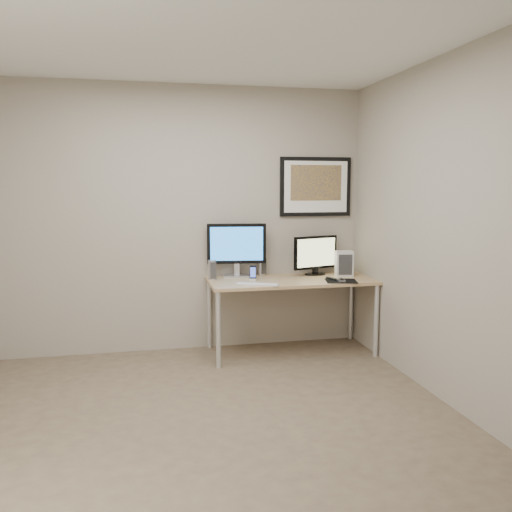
{
  "coord_description": "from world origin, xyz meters",
  "views": [
    {
      "loc": [
        -0.44,
        -3.64,
        1.63
      ],
      "look_at": [
        0.6,
        1.1,
        1.0
      ],
      "focal_mm": 38.0,
      "sensor_mm": 36.0,
      "label": 1
    }
  ],
  "objects_px": {
    "speaker_left": "(212,270)",
    "phone_dock": "(253,273)",
    "speaker_right": "(262,266)",
    "fan_unit": "(344,264)",
    "framed_art": "(316,187)",
    "monitor_tv": "(315,254)",
    "desk": "(291,286)",
    "keyboard": "(257,284)",
    "monitor_large": "(237,248)"
  },
  "relations": [
    {
      "from": "framed_art",
      "to": "keyboard",
      "type": "bearing_deg",
      "value": -142.28
    },
    {
      "from": "fan_unit",
      "to": "phone_dock",
      "type": "bearing_deg",
      "value": -169.75
    },
    {
      "from": "speaker_left",
      "to": "phone_dock",
      "type": "distance_m",
      "value": 0.4
    },
    {
      "from": "speaker_right",
      "to": "fan_unit",
      "type": "height_order",
      "value": "fan_unit"
    },
    {
      "from": "speaker_left",
      "to": "monitor_large",
      "type": "bearing_deg",
      "value": 14.48
    },
    {
      "from": "monitor_tv",
      "to": "speaker_left",
      "type": "xyz_separation_m",
      "value": [
        -1.06,
        -0.05,
        -0.12
      ]
    },
    {
      "from": "speaker_right",
      "to": "phone_dock",
      "type": "xyz_separation_m",
      "value": [
        -0.15,
        -0.28,
        -0.02
      ]
    },
    {
      "from": "monitor_large",
      "to": "phone_dock",
      "type": "height_order",
      "value": "monitor_large"
    },
    {
      "from": "monitor_large",
      "to": "monitor_tv",
      "type": "relative_size",
      "value": 1.18
    },
    {
      "from": "desk",
      "to": "framed_art",
      "type": "height_order",
      "value": "framed_art"
    },
    {
      "from": "framed_art",
      "to": "speaker_left",
      "type": "xyz_separation_m",
      "value": [
        -1.1,
        -0.2,
        -0.8
      ]
    },
    {
      "from": "speaker_right",
      "to": "fan_unit",
      "type": "bearing_deg",
      "value": -38.37
    },
    {
      "from": "framed_art",
      "to": "phone_dock",
      "type": "height_order",
      "value": "framed_art"
    },
    {
      "from": "speaker_right",
      "to": "phone_dock",
      "type": "distance_m",
      "value": 0.32
    },
    {
      "from": "fan_unit",
      "to": "monitor_large",
      "type": "bearing_deg",
      "value": 178.19
    },
    {
      "from": "monitor_tv",
      "to": "framed_art",
      "type": "bearing_deg",
      "value": 57.41
    },
    {
      "from": "keyboard",
      "to": "desk",
      "type": "bearing_deg",
      "value": 55.56
    },
    {
      "from": "speaker_right",
      "to": "monitor_tv",
      "type": "bearing_deg",
      "value": -32.23
    },
    {
      "from": "monitor_tv",
      "to": "speaker_right",
      "type": "bearing_deg",
      "value": 149.85
    },
    {
      "from": "keyboard",
      "to": "fan_unit",
      "type": "relative_size",
      "value": 1.55
    },
    {
      "from": "speaker_right",
      "to": "fan_unit",
      "type": "distance_m",
      "value": 0.83
    },
    {
      "from": "speaker_left",
      "to": "speaker_right",
      "type": "relative_size",
      "value": 1.01
    },
    {
      "from": "speaker_left",
      "to": "speaker_right",
      "type": "distance_m",
      "value": 0.56
    },
    {
      "from": "desk",
      "to": "speaker_right",
      "type": "height_order",
      "value": "speaker_right"
    },
    {
      "from": "keyboard",
      "to": "fan_unit",
      "type": "distance_m",
      "value": 0.99
    },
    {
      "from": "monitor_large",
      "to": "keyboard",
      "type": "bearing_deg",
      "value": -70.55
    },
    {
      "from": "monitor_tv",
      "to": "keyboard",
      "type": "relative_size",
      "value": 1.23
    },
    {
      "from": "fan_unit",
      "to": "speaker_left",
      "type": "bearing_deg",
      "value": -174.59
    },
    {
      "from": "monitor_large",
      "to": "phone_dock",
      "type": "distance_m",
      "value": 0.34
    },
    {
      "from": "keyboard",
      "to": "fan_unit",
      "type": "height_order",
      "value": "fan_unit"
    },
    {
      "from": "framed_art",
      "to": "speaker_right",
      "type": "bearing_deg",
      "value": -177.02
    },
    {
      "from": "desk",
      "to": "keyboard",
      "type": "relative_size",
      "value": 4.01
    },
    {
      "from": "framed_art",
      "to": "fan_unit",
      "type": "xyz_separation_m",
      "value": [
        0.21,
        -0.3,
        -0.76
      ]
    },
    {
      "from": "framed_art",
      "to": "speaker_right",
      "type": "distance_m",
      "value": 0.98
    },
    {
      "from": "phone_dock",
      "to": "fan_unit",
      "type": "bearing_deg",
      "value": 18.47
    },
    {
      "from": "desk",
      "to": "phone_dock",
      "type": "bearing_deg",
      "value": 176.46
    },
    {
      "from": "speaker_right",
      "to": "speaker_left",
      "type": "bearing_deg",
      "value": 178.55
    },
    {
      "from": "desk",
      "to": "speaker_left",
      "type": "height_order",
      "value": "speaker_left"
    },
    {
      "from": "keyboard",
      "to": "monitor_tv",
      "type": "bearing_deg",
      "value": 55.07
    },
    {
      "from": "monitor_large",
      "to": "speaker_left",
      "type": "xyz_separation_m",
      "value": [
        -0.26,
        -0.12,
        -0.2
      ]
    },
    {
      "from": "speaker_right",
      "to": "fan_unit",
      "type": "relative_size",
      "value": 0.74
    },
    {
      "from": "speaker_left",
      "to": "phone_dock",
      "type": "height_order",
      "value": "speaker_left"
    },
    {
      "from": "monitor_large",
      "to": "phone_dock",
      "type": "bearing_deg",
      "value": -54.78
    },
    {
      "from": "monitor_large",
      "to": "phone_dock",
      "type": "relative_size",
      "value": 4.15
    },
    {
      "from": "desk",
      "to": "monitor_large",
      "type": "relative_size",
      "value": 2.75
    },
    {
      "from": "monitor_large",
      "to": "speaker_right",
      "type": "xyz_separation_m",
      "value": [
        0.27,
        0.06,
        -0.2
      ]
    },
    {
      "from": "speaker_right",
      "to": "desk",
      "type": "bearing_deg",
      "value": -73.28
    },
    {
      "from": "speaker_left",
      "to": "framed_art",
      "type": "bearing_deg",
      "value": 1.02
    },
    {
      "from": "monitor_tv",
      "to": "speaker_left",
      "type": "bearing_deg",
      "value": 165.43
    },
    {
      "from": "desk",
      "to": "speaker_left",
      "type": "bearing_deg",
      "value": 170.27
    }
  ]
}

